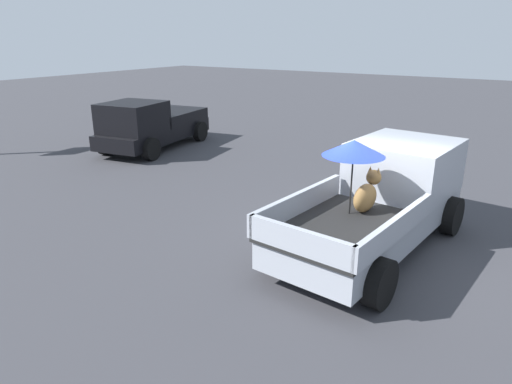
{
  "coord_description": "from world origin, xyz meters",
  "views": [
    {
      "loc": [
        -7.98,
        -2.52,
        3.97
      ],
      "look_at": [
        -1.01,
        1.98,
        1.1
      ],
      "focal_mm": 32.08,
      "sensor_mm": 36.0,
      "label": 1
    }
  ],
  "objects": [
    {
      "name": "ground_plane",
      "position": [
        0.0,
        0.0,
        0.0
      ],
      "size": [
        80.0,
        80.0,
        0.0
      ],
      "primitive_type": "plane",
      "color": "#38383D"
    },
    {
      "name": "pickup_truck_red",
      "position": [
        3.73,
        9.54,
        0.87
      ],
      "size": [
        5.03,
        2.77,
        1.8
      ],
      "rotation": [
        0.0,
        0.0,
        3.3
      ],
      "color": "black",
      "rests_on": "ground"
    },
    {
      "name": "pickup_truck_main",
      "position": [
        0.47,
        -0.04,
        0.96
      ],
      "size": [
        5.22,
        2.68,
        2.24
      ],
      "rotation": [
        0.0,
        0.0,
        -0.11
      ],
      "color": "black",
      "rests_on": "ground"
    }
  ]
}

